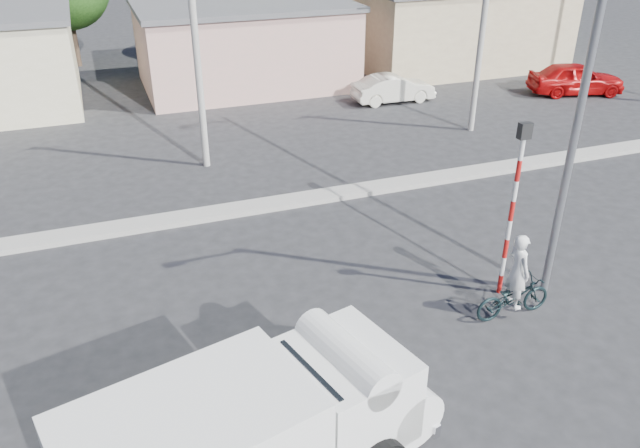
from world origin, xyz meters
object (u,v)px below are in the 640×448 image
object	(u,v)px
bicycle	(513,297)
car_red	(576,78)
car_cream	(393,88)
streetlight	(577,95)
truck	(261,432)
cyclist	(516,282)
traffic_pole	(514,197)

from	to	relation	value
bicycle	car_red	bearing A→B (deg)	-44.18
car_cream	car_red	world-z (taller)	car_red
bicycle	streetlight	distance (m)	4.67
truck	car_cream	bearing A→B (deg)	43.98
cyclist	streetlight	world-z (taller)	streetlight
traffic_pole	car_red	bearing A→B (deg)	44.87
truck	cyclist	distance (m)	7.24
car_red	truck	bearing A→B (deg)	145.87
cyclist	traffic_pole	bearing A→B (deg)	-18.65
truck	car_red	size ratio (longest dim) A/B	1.39
car_red	traffic_pole	xyz separation A→B (m)	(-13.37, -13.31, 1.83)
cyclist	streetlight	xyz separation A→B (m)	(1.24, 0.59, 4.05)
car_cream	traffic_pole	size ratio (longest dim) A/B	0.88
bicycle	car_red	world-z (taller)	car_red
bicycle	car_red	size ratio (longest dim) A/B	0.43
bicycle	car_cream	xyz separation A→B (m)	(4.80, 16.07, 0.13)
bicycle	traffic_pole	xyz separation A→B (m)	(0.30, 0.89, 2.09)
bicycle	cyclist	world-z (taller)	cyclist
truck	car_cream	world-z (taller)	truck
truck	car_red	bearing A→B (deg)	25.17
car_red	traffic_pole	bearing A→B (deg)	151.03
truck	bicycle	size ratio (longest dim) A/B	3.27
cyclist	traffic_pole	world-z (taller)	traffic_pole
cyclist	bicycle	bearing A→B (deg)	-0.00
truck	streetlight	size ratio (longest dim) A/B	0.69
bicycle	car_cream	size ratio (longest dim) A/B	0.49
car_cream	truck	bearing A→B (deg)	149.62
car_cream	traffic_pole	bearing A→B (deg)	164.56
truck	car_cream	distance (m)	22.03
bicycle	cyclist	bearing A→B (deg)	-0.00
truck	bicycle	world-z (taller)	truck
truck	streetlight	distance (m)	9.32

